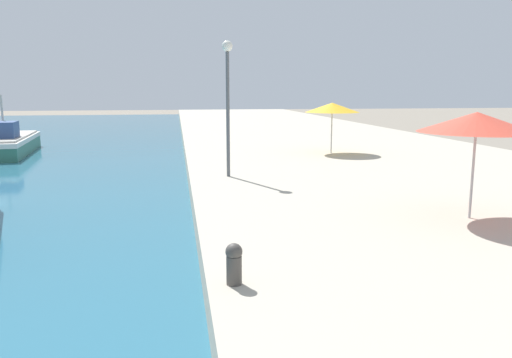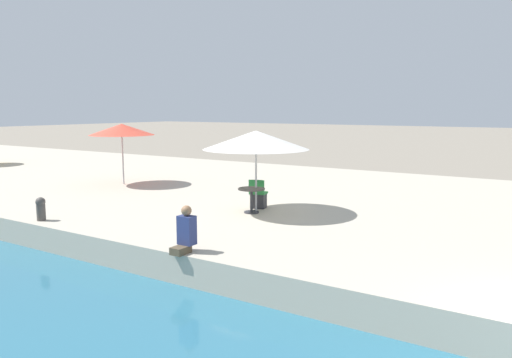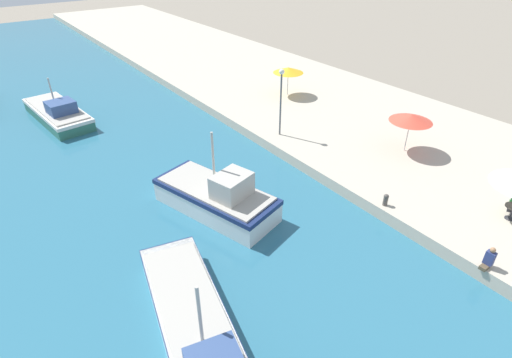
# 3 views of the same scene
# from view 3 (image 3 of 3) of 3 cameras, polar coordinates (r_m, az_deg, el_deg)

# --- Properties ---
(quay_promenade) EXTENTS (16.00, 90.00, 0.72)m
(quay_promenade) POSITION_cam_3_polar(r_m,az_deg,el_deg) (42.53, -2.13, 15.06)
(quay_promenade) COLOR #BCB29E
(quay_promenade) RESTS_ON ground_plane
(fishing_boat_near) EXTENTS (4.64, 11.04, 3.65)m
(fishing_boat_near) POSITION_cam_3_polar(r_m,az_deg,el_deg) (14.59, -7.31, -23.35)
(fishing_boat_near) COLOR silver
(fishing_boat_near) RESTS_ON water_basin
(fishing_boat_mid) EXTENTS (4.47, 7.20, 4.56)m
(fishing_boat_mid) POSITION_cam_3_polar(r_m,az_deg,el_deg) (20.86, -5.56, -2.54)
(fishing_boat_mid) COLOR white
(fishing_boat_mid) RESTS_ON water_basin
(fishing_boat_far) EXTENTS (3.55, 8.21, 3.37)m
(fishing_boat_far) POSITION_cam_3_polar(r_m,az_deg,el_deg) (34.94, -26.46, 8.50)
(fishing_boat_far) COLOR #33705B
(fishing_boat_far) RESTS_ON water_basin
(cafe_umbrella_white) EXTENTS (2.61, 2.61, 2.46)m
(cafe_umbrella_white) POSITION_cam_3_polar(r_m,az_deg,el_deg) (26.49, 21.29, 8.13)
(cafe_umbrella_white) COLOR #B7B7B7
(cafe_umbrella_white) RESTS_ON quay_promenade
(cafe_umbrella_striped) EXTENTS (2.54, 2.54, 2.36)m
(cafe_umbrella_striped) POSITION_cam_3_polar(r_m,az_deg,el_deg) (34.47, 4.64, 15.25)
(cafe_umbrella_striped) COLOR #B7B7B7
(cafe_umbrella_striped) RESTS_ON quay_promenade
(person_at_quay) EXTENTS (0.55, 0.36, 1.02)m
(person_at_quay) POSITION_cam_3_polar(r_m,az_deg,el_deg) (19.40, 30.33, -9.81)
(person_at_quay) COLOR brown
(person_at_quay) RESTS_ON quay_promenade
(mooring_bollard) EXTENTS (0.26, 0.26, 0.65)m
(mooring_bollard) POSITION_cam_3_polar(r_m,az_deg,el_deg) (21.40, 18.04, -2.78)
(mooring_bollard) COLOR #4C4742
(mooring_bollard) RESTS_ON quay_promenade
(lamppost) EXTENTS (0.36, 0.36, 4.56)m
(lamppost) POSITION_cam_3_polar(r_m,az_deg,el_deg) (26.65, 3.60, 12.41)
(lamppost) COLOR #565B60
(lamppost) RESTS_ON quay_promenade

